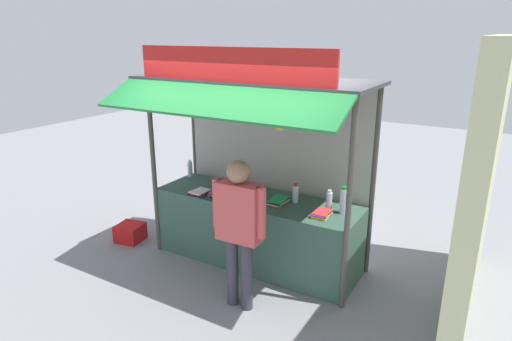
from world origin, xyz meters
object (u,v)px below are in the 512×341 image
Objects in this scene: water_bottle_center at (233,180)px; magazine_stack_far_right at (278,201)px; water_bottle_right at (329,201)px; magazine_stack_mid_left at (200,192)px; banana_bunch_leftmost at (176,107)px; banana_bunch_inner_right at (324,124)px; water_bottle_back_right at (295,194)px; vendor_person at (239,222)px; magazine_stack_far_left at (221,193)px; banana_bunch_rightmost at (217,111)px; water_bottle_mid_right at (190,169)px; magazine_stack_front_right at (322,214)px; water_bottle_left at (344,201)px; banana_bunch_inner_left at (279,122)px; plastic_crate at (130,232)px.

water_bottle_center reaches higher than magazine_stack_far_right.
water_bottle_right is 0.95× the size of magazine_stack_mid_left.
banana_bunch_inner_right is at bearing -0.10° from banana_bunch_leftmost.
water_bottle_center is (-0.88, -0.02, 0.02)m from water_bottle_back_right.
magazine_stack_far_left is at bearing -47.93° from vendor_person.
magazine_stack_far_right is at bearing 13.80° from magazine_stack_mid_left.
water_bottle_back_right reaches higher than magazine_stack_far_right.
water_bottle_center is at bearing -178.73° from water_bottle_back_right.
banana_bunch_rightmost is at bearing -0.27° from banana_bunch_leftmost.
banana_bunch_rightmost reaches higher than magazine_stack_far_right.
water_bottle_right is 1.14m from vendor_person.
water_bottle_mid_right is 2.15m from magazine_stack_front_right.
water_bottle_center is at bearing -56.18° from vendor_person.
water_bottle_center is at bearing 52.57° from magazine_stack_mid_left.
water_bottle_left is at bearing 16.97° from banana_bunch_leftmost.
banana_bunch_leftmost reaches higher than vendor_person.
water_bottle_back_right is 1.14m from banana_bunch_inner_left.
plastic_crate is (-1.05, 0.09, -1.87)m from banana_bunch_leftmost.
magazine_stack_mid_left is at bearing -162.15° from water_bottle_back_right.
vendor_person reaches higher than magazine_stack_mid_left.
banana_bunch_rightmost is (0.20, -0.57, 0.99)m from water_bottle_center.
magazine_stack_far_right is at bearing -141.90° from water_bottle_back_right.
banana_bunch_rightmost is at bearing -3.17° from plastic_crate.
banana_bunch_inner_right is at bearing -0.37° from banana_bunch_inner_left.
magazine_stack_mid_left is 1.40m from plastic_crate.
vendor_person is (0.02, -0.89, 0.08)m from magazine_stack_far_right.
magazine_stack_front_right is at bearing -9.40° from magazine_stack_far_right.
water_bottle_left is 2.30m from water_bottle_mid_right.
banana_bunch_inner_left is 2.99m from plastic_crate.
magazine_stack_far_left is 1.45m from banana_bunch_inner_left.
banana_bunch_inner_left is (1.32, -0.00, -0.04)m from banana_bunch_leftmost.
water_bottle_center is at bearing 171.41° from magazine_stack_far_right.
banana_bunch_inner_left is at bearing -83.11° from water_bottle_back_right.
magazine_stack_far_left is at bearing 122.00° from banana_bunch_rightmost.
magazine_stack_far_left is (-1.32, -0.23, -0.08)m from water_bottle_right.
banana_bunch_rightmost is 0.81× the size of plastic_crate.
vendor_person is (-0.58, -0.98, -0.01)m from water_bottle_right.
water_bottle_back_right is 0.87× the size of banana_bunch_rightmost.
banana_bunch_rightmost is (1.01, -0.72, 1.01)m from water_bottle_mid_right.
water_bottle_left reaches higher than magazine_stack_far_left.
water_bottle_back_right is 0.87× the size of banana_bunch_leftmost.
banana_bunch_rightmost reaches higher than vendor_person.
magazine_stack_mid_left is (-0.27, -0.35, -0.11)m from water_bottle_center.
water_bottle_center is at bearing 18.81° from plastic_crate.
plastic_crate is (-1.15, -0.13, -0.78)m from magazine_stack_mid_left.
banana_bunch_leftmost is at bearing 179.99° from banana_bunch_inner_left.
water_bottle_left is at bearing 23.95° from banana_bunch_rightmost.
magazine_stack_far_left is 1.06× the size of magazine_stack_mid_left.
banana_bunch_inner_right is 3.40m from plastic_crate.
magazine_stack_mid_left is 0.96× the size of banana_bunch_leftmost.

